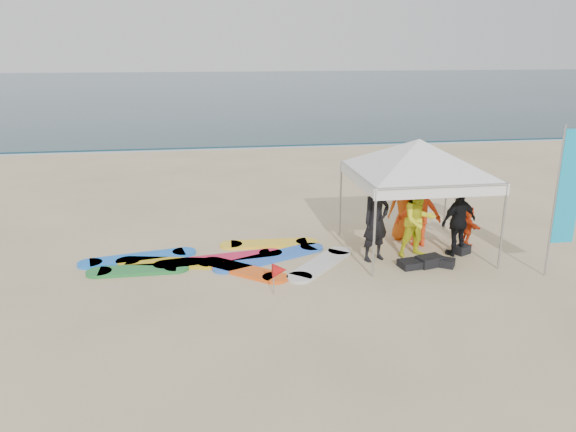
# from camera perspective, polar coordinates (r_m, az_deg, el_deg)

# --- Properties ---
(ground) EXTENTS (120.00, 120.00, 0.00)m
(ground) POSITION_cam_1_polar(r_m,az_deg,el_deg) (9.92, 2.07, -11.01)
(ground) COLOR beige
(ground) RESTS_ON ground
(ocean) EXTENTS (160.00, 84.00, 0.08)m
(ocean) POSITION_cam_1_polar(r_m,az_deg,el_deg) (68.78, -7.73, 12.85)
(ocean) COLOR #0C2633
(ocean) RESTS_ON ground
(shoreline_foam) EXTENTS (160.00, 1.20, 0.01)m
(shoreline_foam) POSITION_cam_1_polar(r_m,az_deg,el_deg) (27.26, -5.29, 6.98)
(shoreline_foam) COLOR silver
(shoreline_foam) RESTS_ON ground
(person_black_a) EXTENTS (0.80, 0.66, 1.86)m
(person_black_a) POSITION_cam_1_polar(r_m,az_deg,el_deg) (12.61, 8.91, -0.45)
(person_black_a) COLOR black
(person_black_a) RESTS_ON ground
(person_yellow) EXTENTS (0.93, 0.77, 1.73)m
(person_yellow) POSITION_cam_1_polar(r_m,az_deg,el_deg) (13.04, 13.12, -0.42)
(person_yellow) COLOR yellow
(person_yellow) RESTS_ON ground
(person_orange_a) EXTENTS (1.15, 0.72, 1.71)m
(person_orange_a) POSITION_cam_1_polar(r_m,az_deg,el_deg) (13.78, 13.22, 0.46)
(person_orange_a) COLOR #EF3F15
(person_orange_a) RESTS_ON ground
(person_black_b) EXTENTS (1.02, 0.65, 1.61)m
(person_black_b) POSITION_cam_1_polar(r_m,az_deg,el_deg) (13.37, 16.94, -0.54)
(person_black_b) COLOR black
(person_black_b) RESTS_ON ground
(person_orange_b) EXTENTS (0.86, 0.61, 1.63)m
(person_orange_b) POSITION_cam_1_polar(r_m,az_deg,el_deg) (14.17, 11.79, 0.84)
(person_orange_b) COLOR #D15412
(person_orange_b) RESTS_ON ground
(person_seated) EXTENTS (0.33, 0.89, 0.95)m
(person_seated) POSITION_cam_1_polar(r_m,az_deg,el_deg) (14.31, 17.81, -0.89)
(person_seated) COLOR red
(person_seated) RESTS_ON ground
(canopy_tent) EXTENTS (4.01, 4.01, 3.03)m
(canopy_tent) POSITION_cam_1_polar(r_m,az_deg,el_deg) (13.04, 13.21, 7.57)
(canopy_tent) COLOR #A5A5A8
(canopy_tent) RESTS_ON ground
(feather_flag) EXTENTS (0.54, 0.04, 3.18)m
(feather_flag) POSITION_cam_1_polar(r_m,az_deg,el_deg) (12.68, 26.51, 2.46)
(feather_flag) COLOR #A5A5A8
(feather_flag) RESTS_ON ground
(marker_pennant) EXTENTS (0.28, 0.28, 0.64)m
(marker_pennant) POSITION_cam_1_polar(r_m,az_deg,el_deg) (10.87, -0.86, -5.54)
(marker_pennant) COLOR #A5A5A8
(marker_pennant) RESTS_ON ground
(gear_pile) EXTENTS (1.98, 1.12, 0.22)m
(gear_pile) POSITION_cam_1_polar(r_m,az_deg,el_deg) (12.87, 14.51, -4.37)
(gear_pile) COLOR black
(gear_pile) RESTS_ON ground
(surfboard_spread) EXTENTS (5.89, 2.67, 0.07)m
(surfboard_spread) POSITION_cam_1_polar(r_m,az_deg,el_deg) (12.73, -6.67, -4.46)
(surfboard_spread) COLOR #227F36
(surfboard_spread) RESTS_ON ground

